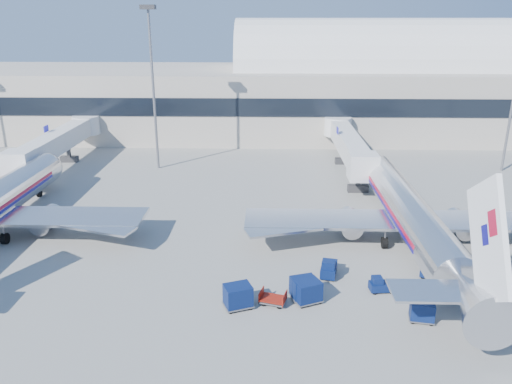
{
  "coord_description": "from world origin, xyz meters",
  "views": [
    {
      "loc": [
        -3.73,
        -40.21,
        20.75
      ],
      "look_at": [
        -4.97,
        6.0,
        4.71
      ],
      "focal_mm": 35.0,
      "sensor_mm": 36.0,
      "label": 1
    }
  ],
  "objects_px": {
    "tug_right": "(433,271)",
    "cart_train_a": "(304,288)",
    "cart_solo_near": "(422,311)",
    "jetbridge_mid": "(61,140)",
    "mast_west": "(152,65)",
    "jetbridge_near": "(347,142)",
    "tug_lead": "(381,285)",
    "cart_train_b": "(307,291)",
    "cart_open_red": "(273,300)",
    "airliner_main": "(412,216)",
    "cart_solo_far": "(498,303)",
    "cart_train_c": "(238,296)",
    "tug_left": "(329,268)",
    "barrier_near": "(503,252)"
  },
  "relations": [
    {
      "from": "airliner_main",
      "to": "jetbridge_near",
      "type": "bearing_deg",
      "value": 95.22
    },
    {
      "from": "tug_lead",
      "to": "tug_left",
      "type": "xyz_separation_m",
      "value": [
        -3.93,
        2.49,
        0.14
      ]
    },
    {
      "from": "cart_train_a",
      "to": "airliner_main",
      "type": "bearing_deg",
      "value": 25.1
    },
    {
      "from": "cart_solo_near",
      "to": "cart_train_b",
      "type": "bearing_deg",
      "value": 174.05
    },
    {
      "from": "cart_train_c",
      "to": "cart_solo_near",
      "type": "xyz_separation_m",
      "value": [
        13.42,
        -1.41,
        -0.16
      ]
    },
    {
      "from": "jetbridge_mid",
      "to": "airliner_main",
      "type": "bearing_deg",
      "value": -30.64
    },
    {
      "from": "jetbridge_near",
      "to": "cart_open_red",
      "type": "height_order",
      "value": "jetbridge_near"
    },
    {
      "from": "cart_train_c",
      "to": "cart_solo_near",
      "type": "relative_size",
      "value": 1.3
    },
    {
      "from": "jetbridge_near",
      "to": "cart_solo_far",
      "type": "height_order",
      "value": "jetbridge_near"
    },
    {
      "from": "cart_open_red",
      "to": "tug_lead",
      "type": "bearing_deg",
      "value": 29.86
    },
    {
      "from": "jetbridge_mid",
      "to": "tug_right",
      "type": "bearing_deg",
      "value": -36.57
    },
    {
      "from": "cart_train_a",
      "to": "cart_solo_far",
      "type": "xyz_separation_m",
      "value": [
        14.27,
        -1.78,
        -0.04
      ]
    },
    {
      "from": "tug_lead",
      "to": "mast_west",
      "type": "bearing_deg",
      "value": 119.86
    },
    {
      "from": "mast_west",
      "to": "tug_lead",
      "type": "height_order",
      "value": "mast_west"
    },
    {
      "from": "tug_lead",
      "to": "cart_train_b",
      "type": "xyz_separation_m",
      "value": [
        -6.04,
        -1.77,
        0.37
      ]
    },
    {
      "from": "cart_solo_near",
      "to": "cart_solo_far",
      "type": "height_order",
      "value": "cart_solo_far"
    },
    {
      "from": "tug_right",
      "to": "cart_solo_near",
      "type": "bearing_deg",
      "value": -91.62
    },
    {
      "from": "tug_left",
      "to": "cart_train_a",
      "type": "xyz_separation_m",
      "value": [
        -2.37,
        -3.71,
        0.2
      ]
    },
    {
      "from": "tug_lead",
      "to": "tug_left",
      "type": "bearing_deg",
      "value": 141.32
    },
    {
      "from": "airliner_main",
      "to": "jetbridge_near",
      "type": "distance_m",
      "value": 26.43
    },
    {
      "from": "cart_train_b",
      "to": "cart_solo_near",
      "type": "height_order",
      "value": "cart_train_b"
    },
    {
      "from": "airliner_main",
      "to": "tug_lead",
      "type": "bearing_deg",
      "value": -116.93
    },
    {
      "from": "tug_left",
      "to": "cart_train_b",
      "type": "bearing_deg",
      "value": 165.74
    },
    {
      "from": "tug_lead",
      "to": "cart_train_c",
      "type": "bearing_deg",
      "value": -173.19
    },
    {
      "from": "tug_right",
      "to": "cart_train_a",
      "type": "bearing_deg",
      "value": -140.47
    },
    {
      "from": "mast_west",
      "to": "jetbridge_near",
      "type": "bearing_deg",
      "value": 1.68
    },
    {
      "from": "tug_right",
      "to": "cart_open_red",
      "type": "xyz_separation_m",
      "value": [
        -13.54,
        -4.43,
        -0.3
      ]
    },
    {
      "from": "tug_lead",
      "to": "cart_solo_far",
      "type": "xyz_separation_m",
      "value": [
        7.97,
        -3.01,
        0.3
      ]
    },
    {
      "from": "cart_solo_far",
      "to": "tug_lead",
      "type": "bearing_deg",
      "value": 170.22
    },
    {
      "from": "jetbridge_mid",
      "to": "tug_right",
      "type": "height_order",
      "value": "jetbridge_mid"
    },
    {
      "from": "cart_train_b",
      "to": "cart_train_c",
      "type": "distance_m",
      "value": 5.37
    },
    {
      "from": "airliner_main",
      "to": "cart_train_c",
      "type": "bearing_deg",
      "value": -143.6
    },
    {
      "from": "jetbridge_mid",
      "to": "tug_right",
      "type": "relative_size",
      "value": 10.8
    },
    {
      "from": "tug_left",
      "to": "cart_train_b",
      "type": "distance_m",
      "value": 4.76
    },
    {
      "from": "barrier_near",
      "to": "jetbridge_near",
      "type": "bearing_deg",
      "value": 109.85
    },
    {
      "from": "airliner_main",
      "to": "cart_train_b",
      "type": "distance_m",
      "value": 15.38
    },
    {
      "from": "tug_right",
      "to": "cart_train_a",
      "type": "xyz_separation_m",
      "value": [
        -11.17,
        -3.54,
        0.26
      ]
    },
    {
      "from": "mast_west",
      "to": "airliner_main",
      "type": "bearing_deg",
      "value": -40.36
    },
    {
      "from": "airliner_main",
      "to": "mast_west",
      "type": "relative_size",
      "value": 1.65
    },
    {
      "from": "jetbridge_near",
      "to": "cart_train_c",
      "type": "height_order",
      "value": "jetbridge_near"
    },
    {
      "from": "cart_open_red",
      "to": "cart_solo_near",
      "type": "bearing_deg",
      "value": 5.84
    },
    {
      "from": "jetbridge_near",
      "to": "jetbridge_mid",
      "type": "relative_size",
      "value": 1.0
    },
    {
      "from": "cart_solo_far",
      "to": "cart_open_red",
      "type": "distance_m",
      "value": 16.67
    },
    {
      "from": "barrier_near",
      "to": "airliner_main",
      "type": "bearing_deg",
      "value": 162.61
    },
    {
      "from": "tug_right",
      "to": "cart_train_c",
      "type": "bearing_deg",
      "value": -141.01
    },
    {
      "from": "cart_train_b",
      "to": "mast_west",
      "type": "bearing_deg",
      "value": 93.68
    },
    {
      "from": "tug_lead",
      "to": "cart_train_a",
      "type": "xyz_separation_m",
      "value": [
        -6.3,
        -1.23,
        0.35
      ]
    },
    {
      "from": "jetbridge_near",
      "to": "jetbridge_mid",
      "type": "height_order",
      "value": "same"
    },
    {
      "from": "tug_right",
      "to": "cart_open_red",
      "type": "height_order",
      "value": "tug_right"
    },
    {
      "from": "tug_lead",
      "to": "tug_left",
      "type": "relative_size",
      "value": 0.78
    }
  ]
}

